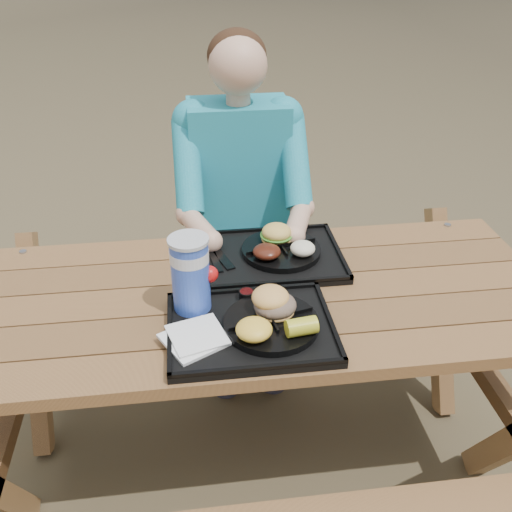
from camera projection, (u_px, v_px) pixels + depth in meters
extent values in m
plane|color=#999999|center=(256.00, 459.00, 2.11)|extent=(60.00, 60.00, 0.00)
cube|color=black|center=(251.00, 329.00, 1.55)|extent=(0.45, 0.35, 0.02)
cube|color=black|center=(273.00, 258.00, 1.87)|extent=(0.45, 0.35, 0.02)
cylinder|color=black|center=(271.00, 323.00, 1.54)|extent=(0.26, 0.26, 0.02)
cylinder|color=black|center=(281.00, 250.00, 1.88)|extent=(0.26, 0.26, 0.02)
cube|color=white|center=(194.00, 339.00, 1.49)|extent=(0.20, 0.20, 0.02)
cylinder|color=#183DB9|center=(191.00, 275.00, 1.57)|extent=(0.11, 0.11, 0.21)
cylinder|color=#310506|center=(247.00, 295.00, 1.65)|extent=(0.05, 0.05, 0.03)
cylinder|color=gold|center=(267.00, 297.00, 1.64)|extent=(0.04, 0.04, 0.03)
ellipsoid|color=yellow|center=(254.00, 329.00, 1.47)|extent=(0.10, 0.10, 0.05)
cube|color=black|center=(221.00, 257.00, 1.85)|extent=(0.08, 0.17, 0.01)
ellipsoid|color=#4A1A0E|center=(267.00, 252.00, 1.81)|extent=(0.09, 0.09, 0.04)
ellipsoid|color=white|center=(303.00, 248.00, 1.82)|extent=(0.08, 0.08, 0.04)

